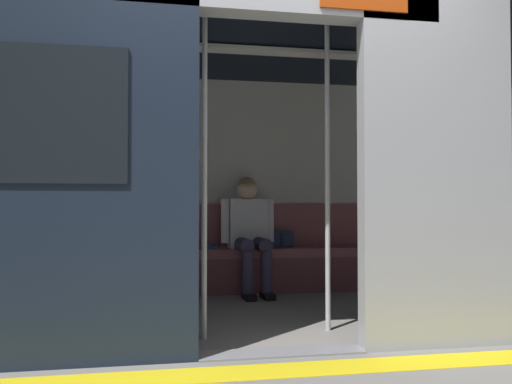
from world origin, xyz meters
The scene contains 9 objects.
ground_plane centered at (0.00, 0.00, 0.00)m, with size 60.00×60.00×0.00m, color gray.
platform_edge_strip centered at (0.00, 0.30, 0.00)m, with size 8.00×0.24×0.01m, color yellow.
train_car centered at (0.07, -1.12, 1.54)m, with size 6.40×2.57×2.36m.
bench_seat centered at (0.00, -2.06, 0.34)m, with size 3.03×0.44×0.45m.
person_seated centered at (-0.12, -2.01, 0.67)m, with size 0.55×0.70×1.17m.
handbag centered at (-0.47, -2.14, 0.53)m, with size 0.26×0.15×0.17m.
book centered at (0.27, -2.11, 0.46)m, with size 0.15×0.22×0.03m, color #26598C.
grab_pole_door centered at (0.44, -0.38, 1.11)m, with size 0.04×0.04×2.22m, color silver.
grab_pole_far centered at (-0.44, -0.45, 1.11)m, with size 0.04×0.04×2.22m, color silver.
Camera 1 is at (0.65, 2.88, 0.89)m, focal length 34.33 mm.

